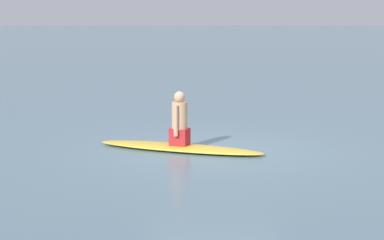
{
  "coord_description": "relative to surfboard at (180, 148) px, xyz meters",
  "views": [
    {
      "loc": [
        -0.04,
        -11.44,
        2.36
      ],
      "look_at": [
        -0.38,
        -0.25,
        0.6
      ],
      "focal_mm": 60.56,
      "sensor_mm": 36.0,
      "label": 1
    }
  ],
  "objects": [
    {
      "name": "ground_plane",
      "position": [
        0.62,
        -0.04,
        -0.05
      ],
      "size": [
        400.0,
        400.0,
        0.0
      ],
      "primitive_type": "plane",
      "color": "slate"
    },
    {
      "name": "surfboard",
      "position": [
        0.0,
        0.0,
        0.0
      ],
      "size": [
        3.21,
        1.69,
        0.1
      ],
      "primitive_type": "ellipsoid",
      "rotation": [
        0.0,
        0.0,
        -0.34
      ],
      "color": "gold",
      "rests_on": "ground"
    },
    {
      "name": "person_paddler",
      "position": [
        0.0,
        0.0,
        0.49
      ],
      "size": [
        0.39,
        0.43,
        0.98
      ],
      "rotation": [
        0.0,
        0.0,
        -0.34
      ],
      "color": "#A51E23",
      "rests_on": "surfboard"
    }
  ]
}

